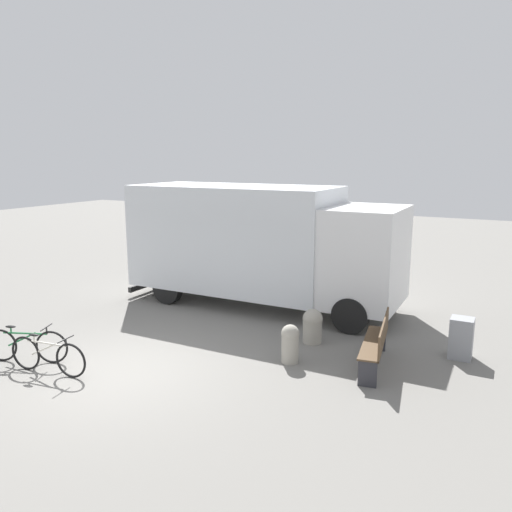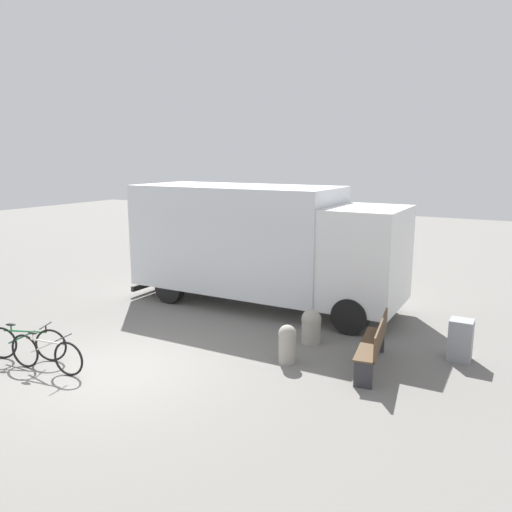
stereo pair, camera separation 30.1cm
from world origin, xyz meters
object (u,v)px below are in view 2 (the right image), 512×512
at_px(delivery_truck, 261,241).
at_px(bollard_near_bench, 287,343).
at_px(utility_box, 461,340).
at_px(park_bench, 375,342).
at_px(bollard_far_bench, 311,325).
at_px(bicycle_middle, 46,354).
at_px(bicycle_near, 26,343).

xyz_separation_m(delivery_truck, bollard_near_bench, (2.47, -3.39, -1.40)).
distance_m(bollard_near_bench, utility_box, 3.59).
distance_m(park_bench, bollard_far_bench, 1.80).
distance_m(delivery_truck, utility_box, 5.90).
distance_m(delivery_truck, bicycle_middle, 6.41).
distance_m(park_bench, utility_box, 1.93).
xyz_separation_m(park_bench, utility_box, (1.42, 1.31, -0.12)).
bearing_deg(bicycle_middle, utility_box, 25.24).
distance_m(park_bench, bicycle_near, 7.12).
distance_m(delivery_truck, park_bench, 5.15).
bearing_deg(bollard_near_bench, bollard_far_bench, 90.49).
bearing_deg(park_bench, bollard_far_bench, 58.39).
bearing_deg(bollard_near_bench, utility_box, 31.51).
bearing_deg(bicycle_middle, bollard_near_bench, 26.44).
distance_m(park_bench, bicycle_middle, 6.45).
relative_size(bicycle_near, bollard_far_bench, 2.12).
height_order(park_bench, bollard_far_bench, park_bench).
bearing_deg(utility_box, bollard_far_bench, -168.80).
height_order(delivery_truck, utility_box, delivery_truck).
bearing_deg(bollard_far_bench, utility_box, 11.20).
bearing_deg(bicycle_near, bicycle_middle, -34.10).
relative_size(delivery_truck, bollard_near_bench, 9.59).
distance_m(bicycle_near, bollard_far_bench, 6.08).
distance_m(bicycle_near, bicycle_middle, 0.86).
relative_size(bicycle_middle, utility_box, 2.04).
bearing_deg(bollard_far_bench, bicycle_near, -141.64).
height_order(delivery_truck, bicycle_near, delivery_truck).
bearing_deg(bicycle_middle, park_bench, 22.39).
bearing_deg(bicycle_near, delivery_truck, 46.43).
height_order(park_bench, bollard_near_bench, park_bench).
height_order(park_bench, utility_box, park_bench).
xyz_separation_m(bicycle_middle, utility_box, (6.99, 4.56, 0.06)).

